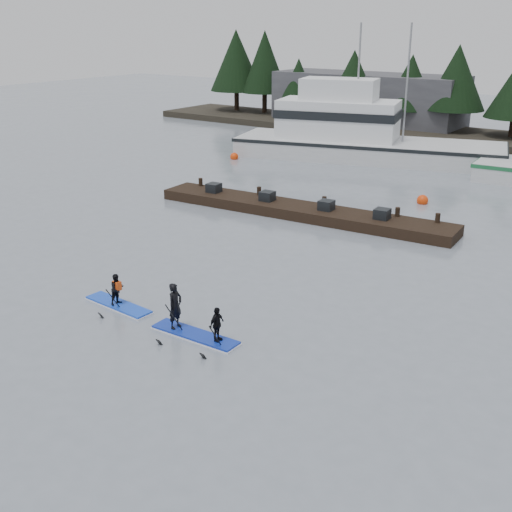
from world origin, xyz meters
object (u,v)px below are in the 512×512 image
Objects in this scene: floating_dock at (300,211)px; paddleboard_solo at (118,296)px; fishing_boat_large at (359,147)px; paddleboard_duo at (193,320)px.

paddleboard_solo reaches higher than floating_dock.
floating_dock is at bearing 96.43° from paddleboard_solo.
fishing_boat_large is 6.35× the size of paddleboard_duo.
paddleboard_solo is (0.69, -13.49, 0.14)m from floating_dock.
fishing_boat_large is 30.29m from paddleboard_duo.
paddleboard_solo is at bearing -91.13° from floating_dock.
paddleboard_duo is at bearing -76.30° from floating_dock.
fishing_boat_large reaches higher than paddleboard_duo.
paddleboard_duo reaches higher than floating_dock.
paddleboard_duo reaches higher than paddleboard_solo.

